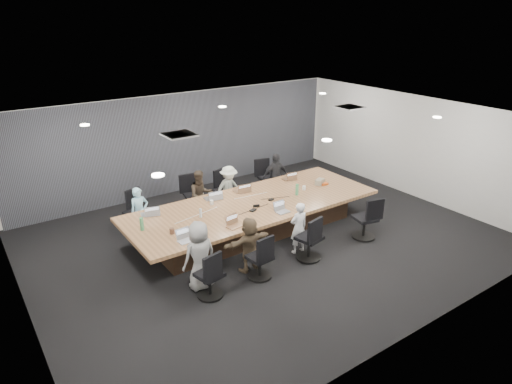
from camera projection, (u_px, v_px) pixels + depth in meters
floor at (266, 240)px, 10.47m from camera, size 10.00×8.00×0.00m
ceiling at (267, 120)px, 9.42m from camera, size 10.00×8.00×0.00m
wall_back at (184, 142)px, 12.99m from camera, size 10.00×0.00×2.80m
wall_front at (422, 260)px, 6.90m from camera, size 10.00×0.00×2.80m
wall_left at (14, 246)px, 7.30m from camera, size 0.00×8.00×2.80m
wall_right at (413, 146)px, 12.59m from camera, size 0.00×8.00×2.80m
curtain at (185, 143)px, 12.93m from camera, size 9.80×0.04×2.80m
conference_table at (254, 216)px, 10.70m from camera, size 6.00×2.20×0.74m
chair_0 at (135, 216)px, 10.82m from camera, size 0.62×0.62×0.74m
chair_1 at (195, 198)px, 11.64m from camera, size 0.70×0.70×0.87m
chair_2 at (222, 193)px, 12.08m from camera, size 0.65×0.65×0.78m
chair_3 at (268, 181)px, 12.86m from camera, size 0.67×0.67×0.83m
chair_4 at (210, 278)px, 8.28m from camera, size 0.60×0.60×0.76m
chair_5 at (260, 261)px, 8.88m from camera, size 0.54×0.54×0.74m
chair_6 at (309, 241)px, 9.53m from camera, size 0.66×0.66×0.82m
chair_7 at (365, 221)px, 10.42m from camera, size 0.67×0.67×0.83m
person_0 at (140, 212)px, 10.47m from camera, size 0.43×0.28×1.18m
laptop_0 at (148, 214)px, 9.99m from camera, size 0.37×0.29×0.02m
person_1 at (201, 195)px, 11.29m from camera, size 0.68×0.57×1.27m
laptop_1 at (212, 198)px, 10.83m from camera, size 0.38×0.28×0.02m
person_2 at (229, 189)px, 11.73m from camera, size 0.83×0.52×1.23m
laptop_2 at (240, 191)px, 11.26m from camera, size 0.37×0.28×0.02m
person_3 at (275, 176)px, 12.51m from camera, size 0.80×0.41×1.30m
laptop_3 at (288, 179)px, 12.05m from camera, size 0.32×0.24×0.02m
person_4 at (200, 256)px, 8.44m from camera, size 0.69×0.47×1.36m
laptop_4 at (186, 241)px, 8.83m from camera, size 0.31×0.23×0.02m
person_5 at (249, 244)px, 9.06m from camera, size 1.07×0.35×1.15m
laptop_5 at (235, 226)px, 9.42m from camera, size 0.34×0.26×0.02m
person_6 at (299, 228)px, 9.73m from camera, size 0.44×0.30×1.16m
laptop_6 at (283, 212)px, 10.09m from camera, size 0.30×0.21×0.02m
bottle_green_left at (142, 224)px, 9.23m from camera, size 0.10×0.10×0.28m
bottle_green_right at (297, 190)px, 10.99m from camera, size 0.08×0.08×0.28m
bottle_clear at (201, 213)px, 9.83m from camera, size 0.07×0.07×0.20m
cup_white_far at (212, 202)px, 10.48m from camera, size 0.10×0.10×0.10m
cup_white_near at (304, 188)px, 11.33m from camera, size 0.10×0.10×0.10m
mug_brown at (172, 231)px, 9.12m from camera, size 0.10×0.10×0.12m
mic_left at (253, 210)px, 10.16m from camera, size 0.17×0.15×0.03m
mic_right at (271, 200)px, 10.73m from camera, size 0.16×0.13×0.03m
stapler at (256, 206)px, 10.36m from camera, size 0.15×0.08×0.05m
canvas_bag at (320, 182)px, 11.68m from camera, size 0.30×0.25×0.14m
snack_packet at (324, 184)px, 11.67m from camera, size 0.19×0.14×0.04m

